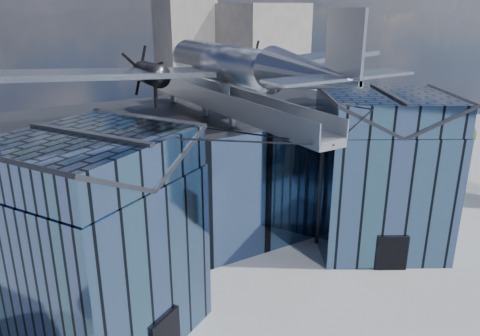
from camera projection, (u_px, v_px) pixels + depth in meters
ground_plane at (255, 273)px, 32.58m from camera, size 120.00×120.00×0.00m
museum at (214, 174)px, 35.45m from camera, size 32.88×24.50×17.60m
bg_towers at (83, 59)px, 70.76m from camera, size 77.00×24.50×26.00m
tree_side_e at (459, 134)px, 53.07m from camera, size 4.57×4.57×5.65m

